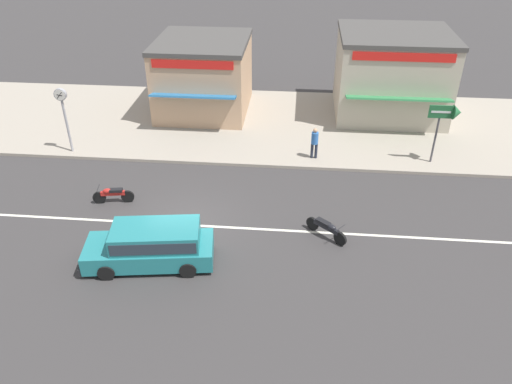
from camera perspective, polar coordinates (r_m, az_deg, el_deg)
The scene contains 11 objects.
ground_plane at distance 20.56m, azimuth -8.21°, elevation -3.74°, with size 160.00×160.00×0.00m, color #383535.
lane_centre_stripe at distance 20.56m, azimuth -8.21°, elevation -3.74°, with size 50.40×0.14×0.01m, color silver.
kerb_strip at distance 29.09m, azimuth -3.99°, elevation 8.00°, with size 68.00×10.00×0.15m, color #9E9384.
minivan_teal_3 at distance 18.36m, azimuth -11.78°, elevation -5.85°, with size 4.89×2.35×1.56m.
motorcycle_0 at distance 22.36m, azimuth -16.07°, elevation -0.26°, with size 1.76×0.58×0.80m.
motorcycle_1 at distance 19.64m, azimuth 8.07°, elevation -4.12°, with size 1.55×1.32×0.80m.
street_clock at distance 26.28m, azimuth -21.20°, elevation 9.16°, with size 0.60×0.22×3.35m.
arrow_signboard at distance 25.13m, azimuth 21.50°, elevation 8.18°, with size 1.47×0.69×2.99m.
pedestrian_mid_kerb at distance 24.68m, azimuth 6.72°, elevation 5.81°, with size 0.34×0.34×1.60m.
shopfront_corner_warung at distance 30.32m, azimuth 15.22°, elevation 12.92°, with size 6.20×6.32×4.69m.
shopfront_mid_block at distance 29.95m, azimuth -6.00°, elevation 13.10°, with size 5.18×6.43×4.18m.
Camera 1 is at (4.44, -16.13, 11.95)m, focal length 35.00 mm.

